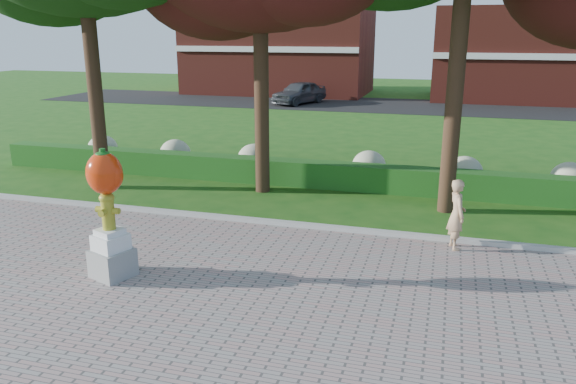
# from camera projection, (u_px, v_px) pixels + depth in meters

# --- Properties ---
(ground) EXTENTS (100.00, 100.00, 0.00)m
(ground) POSITION_uv_depth(u_px,v_px,m) (261.00, 276.00, 11.39)
(ground) COLOR #1B4E13
(ground) RESTS_ON ground
(curb) EXTENTS (40.00, 0.18, 0.15)m
(curb) POSITION_uv_depth(u_px,v_px,m) (300.00, 225.00, 14.13)
(curb) COLOR #ADADA5
(curb) RESTS_ON ground
(lawn_hedge) EXTENTS (24.00, 0.70, 0.80)m
(lawn_hedge) POSITION_uv_depth(u_px,v_px,m) (333.00, 175.00, 17.73)
(lawn_hedge) COLOR #204A15
(lawn_hedge) RESTS_ON ground
(hydrangea_row) EXTENTS (20.10, 1.10, 0.99)m
(hydrangea_row) POSITION_uv_depth(u_px,v_px,m) (356.00, 165.00, 18.46)
(hydrangea_row) COLOR tan
(hydrangea_row) RESTS_ON ground
(street) EXTENTS (50.00, 8.00, 0.02)m
(street) POSITION_uv_depth(u_px,v_px,m) (397.00, 106.00, 37.22)
(street) COLOR black
(street) RESTS_ON ground
(building_left) EXTENTS (14.00, 8.00, 7.00)m
(building_left) POSITION_uv_depth(u_px,v_px,m) (280.00, 48.00, 44.47)
(building_left) COLOR maroon
(building_left) RESTS_ON ground
(building_right) EXTENTS (12.00, 8.00, 6.40)m
(building_right) POSITION_uv_depth(u_px,v_px,m) (522.00, 54.00, 39.73)
(building_right) COLOR maroon
(building_right) RESTS_ON ground
(hydrant_sculpture) EXTENTS (0.91, 0.91, 2.62)m
(hydrant_sculpture) POSITION_uv_depth(u_px,v_px,m) (108.00, 211.00, 10.93)
(hydrant_sculpture) COLOR gray
(hydrant_sculpture) RESTS_ON walkway
(woman) EXTENTS (0.54, 0.68, 1.61)m
(woman) POSITION_uv_depth(u_px,v_px,m) (457.00, 214.00, 12.55)
(woman) COLOR tan
(woman) RESTS_ON walkway
(parked_car) EXTENTS (3.35, 4.78, 1.51)m
(parked_car) POSITION_uv_depth(u_px,v_px,m) (299.00, 92.00, 37.98)
(parked_car) COLOR #3F4347
(parked_car) RESTS_ON street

